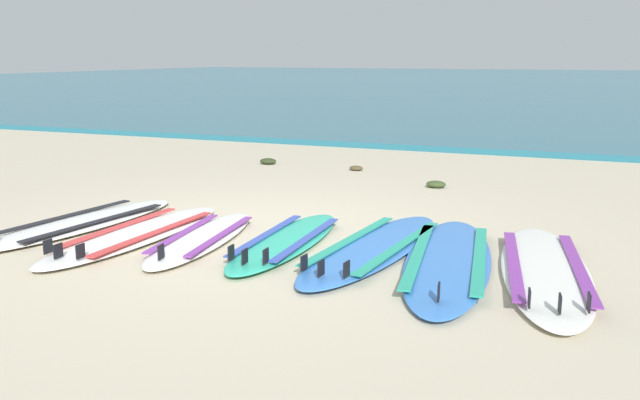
# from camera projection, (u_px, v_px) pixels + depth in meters

# --- Properties ---
(ground_plane) EXTENTS (80.00, 80.00, 0.00)m
(ground_plane) POSITION_uv_depth(u_px,v_px,m) (249.00, 235.00, 6.19)
(ground_plane) COLOR #C1B599
(sea) EXTENTS (80.00, 60.00, 0.10)m
(sea) POSITION_uv_depth(u_px,v_px,m) (553.00, 82.00, 38.67)
(sea) COLOR #23667A
(sea) RESTS_ON ground
(surfboard_0) EXTENTS (0.85, 2.41, 0.18)m
(surfboard_0) POSITION_uv_depth(u_px,v_px,m) (80.00, 223.00, 6.47)
(surfboard_0) COLOR white
(surfboard_0) RESTS_ON ground
(surfboard_1) EXTENTS (0.65, 2.35, 0.18)m
(surfboard_1) POSITION_uv_depth(u_px,v_px,m) (136.00, 234.00, 6.07)
(surfboard_1) COLOR white
(surfboard_1) RESTS_ON ground
(surfboard_2) EXTENTS (0.74, 1.97, 0.18)m
(surfboard_2) POSITION_uv_depth(u_px,v_px,m) (202.00, 238.00, 5.94)
(surfboard_2) COLOR white
(surfboard_2) RESTS_ON ground
(surfboard_3) EXTENTS (0.61, 2.08, 0.18)m
(surfboard_3) POSITION_uv_depth(u_px,v_px,m) (286.00, 241.00, 5.85)
(surfboard_3) COLOR #2DB793
(surfboard_3) RESTS_ON ground
(surfboard_4) EXTENTS (0.82, 2.48, 0.18)m
(surfboard_4) POSITION_uv_depth(u_px,v_px,m) (374.00, 247.00, 5.66)
(surfboard_4) COLOR #3875CC
(surfboard_4) RESTS_ON ground
(surfboard_5) EXTENTS (1.01, 2.64, 0.18)m
(surfboard_5) POSITION_uv_depth(u_px,v_px,m) (448.00, 260.00, 5.30)
(surfboard_5) COLOR #3875CC
(surfboard_5) RESTS_ON ground
(surfboard_6) EXTENTS (1.02, 2.56, 0.18)m
(surfboard_6) POSITION_uv_depth(u_px,v_px,m) (545.00, 269.00, 5.08)
(surfboard_6) COLOR silver
(surfboard_6) RESTS_ON ground
(seaweed_clump_near_shoreline) EXTENTS (0.19, 0.15, 0.07)m
(seaweed_clump_near_shoreline) POSITION_uv_depth(u_px,v_px,m) (356.00, 168.00, 9.60)
(seaweed_clump_near_shoreline) COLOR #4C4228
(seaweed_clump_near_shoreline) RESTS_ON ground
(seaweed_clump_mid_sand) EXTENTS (0.25, 0.20, 0.09)m
(seaweed_clump_mid_sand) POSITION_uv_depth(u_px,v_px,m) (268.00, 161.00, 10.16)
(seaweed_clump_mid_sand) COLOR #2D381E
(seaweed_clump_mid_sand) RESTS_ON ground
(seaweed_clump_by_the_boards) EXTENTS (0.24, 0.19, 0.08)m
(seaweed_clump_by_the_boards) POSITION_uv_depth(u_px,v_px,m) (436.00, 184.00, 8.37)
(seaweed_clump_by_the_boards) COLOR #384723
(seaweed_clump_by_the_boards) RESTS_ON ground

